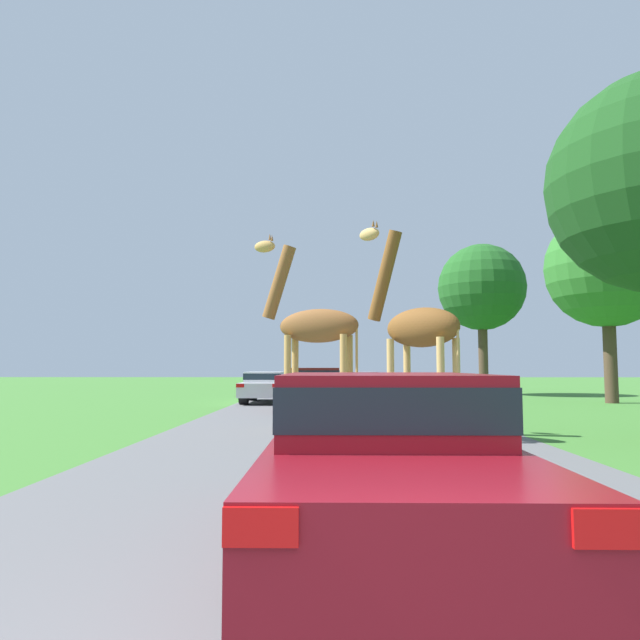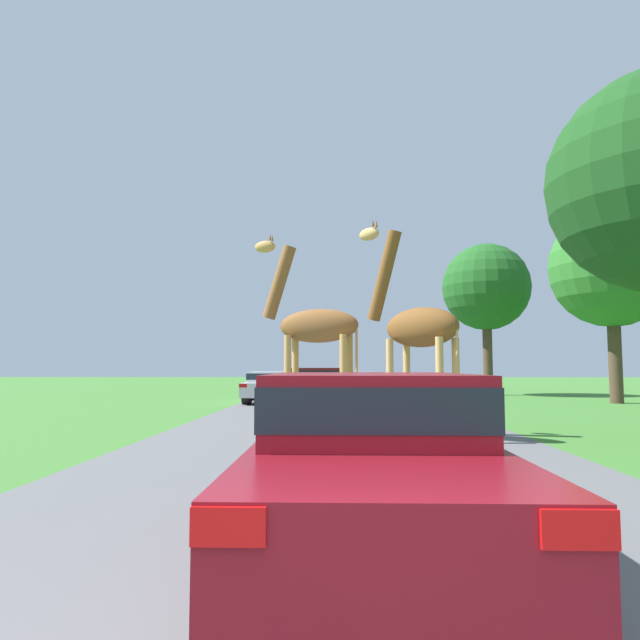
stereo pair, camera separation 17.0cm
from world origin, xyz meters
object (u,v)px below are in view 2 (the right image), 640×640
object	(u,v)px
tree_left_edge	(611,268)
tree_centre_back	(486,288)
car_lead_maroon	(370,456)
giraffe_companion	(416,328)
car_far_ahead	(268,385)
car_queue_left	(365,383)
giraffe_near_road	(312,329)
car_queue_right	(317,388)

from	to	relation	value
tree_left_edge	tree_centre_back	size ratio (longest dim) A/B	1.01
car_lead_maroon	tree_left_edge	world-z (taller)	tree_left_edge
giraffe_companion	tree_centre_back	bearing A→B (deg)	22.80
car_far_ahead	tree_centre_back	size ratio (longest dim) A/B	0.56
car_queue_left	giraffe_near_road	bearing A→B (deg)	-97.32
giraffe_companion	car_far_ahead	world-z (taller)	giraffe_companion
car_lead_maroon	car_queue_left	distance (m)	25.16
car_far_ahead	tree_left_edge	size ratio (longest dim) A/B	0.55
giraffe_companion	car_queue_right	xyz separation A→B (m)	(-2.41, 7.55, -1.59)
giraffe_companion	giraffe_near_road	bearing A→B (deg)	100.08
tree_left_edge	tree_centre_back	distance (m)	7.53
giraffe_near_road	giraffe_companion	xyz separation A→B (m)	(2.32, -1.44, -0.07)
car_queue_right	tree_left_edge	distance (m)	13.95
giraffe_near_road	tree_centre_back	distance (m)	19.43
giraffe_near_road	car_queue_right	distance (m)	6.34
car_queue_left	tree_left_edge	size ratio (longest dim) A/B	0.57
car_queue_left	tree_centre_back	size ratio (longest dim) A/B	0.58
car_queue_right	tree_centre_back	xyz separation A→B (m)	(8.81, 10.92, 5.00)
giraffe_near_road	tree_centre_back	bearing A→B (deg)	-9.13
giraffe_near_road	giraffe_companion	world-z (taller)	giraffe_companion
giraffe_near_road	giraffe_companion	bearing A→B (deg)	-103.86
car_lead_maroon	tree_left_edge	bearing A→B (deg)	59.49
car_far_ahead	tree_left_edge	bearing A→B (deg)	-0.97
car_lead_maroon	car_queue_left	xyz separation A→B (m)	(1.21, 25.14, -0.09)
car_queue_right	tree_left_edge	world-z (taller)	tree_left_edge
car_queue_right	car_far_ahead	bearing A→B (deg)	116.43
car_lead_maroon	car_far_ahead	xyz separation A→B (m)	(-3.21, 19.55, -0.06)
giraffe_near_road	car_queue_left	world-z (taller)	giraffe_near_road
car_far_ahead	giraffe_near_road	bearing A→B (deg)	-77.60
giraffe_near_road	giraffe_companion	distance (m)	2.73
car_lead_maroon	car_queue_right	world-z (taller)	car_queue_right
tree_centre_back	giraffe_near_road	bearing A→B (deg)	-117.09
car_far_ahead	car_lead_maroon	bearing A→B (deg)	-80.67
car_queue_left	car_lead_maroon	bearing A→B (deg)	-92.76
car_lead_maroon	tree_centre_back	xyz separation A→B (m)	(7.84, 25.95, 5.01)
car_lead_maroon	car_far_ahead	world-z (taller)	car_lead_maroon
giraffe_near_road	car_lead_maroon	distance (m)	9.11
giraffe_near_road	car_queue_left	xyz separation A→B (m)	(2.08, 16.22, -1.75)
car_lead_maroon	car_queue_left	size ratio (longest dim) A/B	1.02
giraffe_near_road	car_far_ahead	world-z (taller)	giraffe_near_road
giraffe_near_road	car_queue_right	world-z (taller)	giraffe_near_road
giraffe_near_road	car_queue_right	bearing A→B (deg)	18.82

